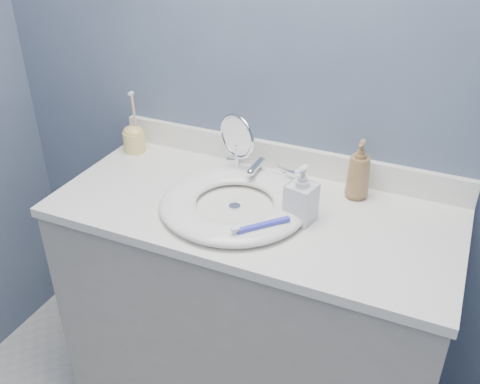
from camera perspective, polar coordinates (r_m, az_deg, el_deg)
The scene contains 12 objects.
back_wall at distance 1.71m, azimuth 5.29°, elevation 12.12°, with size 2.20×0.02×2.40m, color #4C5773.
vanity_cabinet at distance 1.90m, azimuth 1.29°, elevation -13.29°, with size 1.20×0.55×0.85m, color #ABA69D.
countertop at distance 1.62m, azimuth 1.47°, elevation -2.02°, with size 1.22×0.57×0.03m, color white.
backsplash at distance 1.81m, azimuth 4.75°, elevation 3.71°, with size 1.22×0.02×0.09m, color white.
basin at distance 1.60m, azimuth -0.58°, elevation -1.13°, with size 0.45×0.45×0.04m, color white, non-canonical shape.
drain at distance 1.60m, azimuth -0.58°, elevation -1.59°, with size 0.04×0.04×0.01m, color silver.
faucet at distance 1.75m, azimuth 2.11°, elevation 2.22°, with size 0.25×0.13×0.07m.
makeup_mirror at distance 1.71m, azimuth -0.32°, elevation 5.16°, with size 0.14×0.09×0.22m.
soap_bottle_amber at distance 1.65m, azimuth 12.58°, elevation 2.34°, with size 0.07×0.07×0.19m, color olive.
soap_bottle_clear at distance 1.52m, azimuth 6.57°, elevation -0.20°, with size 0.08×0.08×0.17m, color silver.
toothbrush_holder at distance 1.96m, azimuth -11.24°, elevation 5.69°, with size 0.08×0.08×0.23m.
toothbrush_lying at distance 1.45m, azimuth 2.32°, elevation -3.57°, with size 0.13×0.14×0.02m.
Camera 1 is at (0.52, -0.29, 1.74)m, focal length 40.00 mm.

